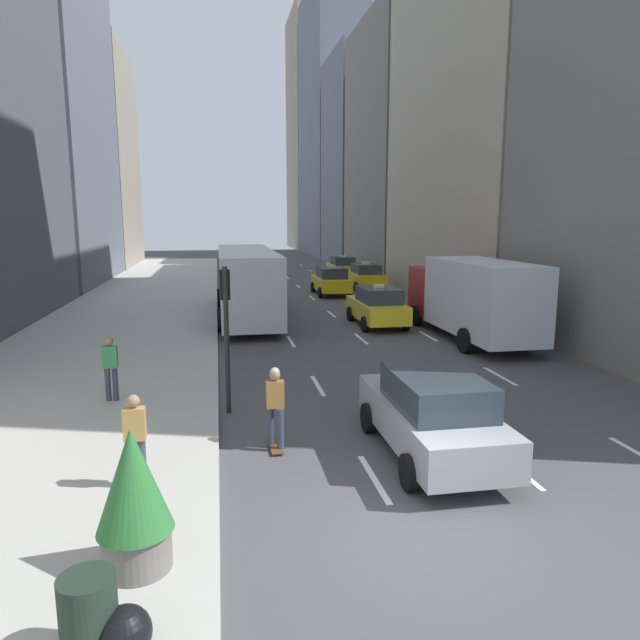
% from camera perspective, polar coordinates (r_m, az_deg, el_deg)
% --- Properties ---
extents(ground_plane, '(160.00, 160.00, 0.00)m').
position_cam_1_polar(ground_plane, '(9.29, 10.20, -20.54)').
color(ground_plane, '#474749').
extents(sidewalk_left, '(8.00, 66.00, 0.15)m').
position_cam_1_polar(sidewalk_left, '(35.01, -16.79, 2.09)').
color(sidewalk_left, '#ADAAA3').
rests_on(sidewalk_left, ground).
extents(lane_markings, '(5.72, 56.00, 0.01)m').
position_cam_1_polar(lane_markings, '(31.31, 0.09, 1.49)').
color(lane_markings, white).
rests_on(lane_markings, ground).
extents(building_row_left, '(6.00, 59.99, 29.83)m').
position_cam_1_polar(building_row_left, '(40.38, -27.61, 19.51)').
color(building_row_left, gray).
rests_on(building_row_left, ground).
extents(building_row_right, '(6.00, 90.79, 35.40)m').
position_cam_1_polar(building_row_right, '(57.78, 5.29, 20.19)').
color(building_row_right, slate).
rests_on(building_row_right, ground).
extents(taxi_lead, '(2.02, 4.40, 1.87)m').
position_cam_1_polar(taxi_lead, '(35.56, 1.11, 3.95)').
color(taxi_lead, yellow).
rests_on(taxi_lead, ground).
extents(taxi_second, '(2.02, 4.40, 1.87)m').
position_cam_1_polar(taxi_second, '(25.36, 5.76, 1.39)').
color(taxi_second, yellow).
rests_on(taxi_second, ground).
extents(taxi_third, '(2.02, 4.40, 1.87)m').
position_cam_1_polar(taxi_third, '(38.43, 4.54, 4.38)').
color(taxi_third, yellow).
rests_on(taxi_third, ground).
extents(taxi_fourth, '(2.02, 4.40, 1.87)m').
position_cam_1_polar(taxi_fourth, '(45.46, 2.22, 5.29)').
color(taxi_fourth, yellow).
rests_on(taxi_fourth, ground).
extents(sedan_black_near, '(2.02, 4.53, 1.73)m').
position_cam_1_polar(sedan_black_near, '(11.70, 11.13, -9.20)').
color(sedan_black_near, '#9EA0A5').
rests_on(sedan_black_near, ground).
extents(city_bus, '(2.80, 11.61, 3.25)m').
position_cam_1_polar(city_bus, '(27.38, -7.41, 3.92)').
color(city_bus, '#B7BCC1').
rests_on(city_bus, ground).
extents(box_truck, '(2.58, 8.40, 3.15)m').
position_cam_1_polar(box_truck, '(23.03, 14.87, 2.30)').
color(box_truck, maroon).
rests_on(box_truck, ground).
extents(skateboarder, '(0.36, 0.80, 1.75)m').
position_cam_1_polar(skateboarder, '(11.81, -4.50, -8.42)').
color(skateboarder, brown).
rests_on(skateboarder, ground).
extents(trash_can, '(0.60, 0.60, 0.90)m').
position_cam_1_polar(trash_can, '(7.17, -22.12, -25.72)').
color(trash_can, '#1E2D23').
rests_on(trash_can, sidewalk_left).
extents(planter_with_shrub, '(1.00, 1.00, 1.95)m').
position_cam_1_polar(planter_with_shrub, '(8.10, -18.11, -16.49)').
color(planter_with_shrub, slate).
rests_on(planter_with_shrub, sidewalk_left).
extents(trash_bag, '(0.57, 0.57, 0.57)m').
position_cam_1_polar(trash_bag, '(7.11, -18.93, -27.50)').
color(trash_bag, black).
rests_on(trash_bag, sidewalk_left).
extents(pedestrian_near_curb, '(0.36, 0.22, 1.65)m').
position_cam_1_polar(pedestrian_near_curb, '(10.36, -17.99, -10.99)').
color(pedestrian_near_curb, '#383D51').
rests_on(pedestrian_near_curb, sidewalk_left).
extents(pedestrian_mid_block, '(0.36, 0.22, 1.65)m').
position_cam_1_polar(pedestrian_mid_block, '(15.31, -20.22, -4.28)').
color(pedestrian_mid_block, '#383D51').
rests_on(pedestrian_mid_block, sidewalk_left).
extents(traffic_light_pole, '(0.24, 0.42, 3.60)m').
position_cam_1_polar(traffic_light_pole, '(13.86, -9.38, 0.43)').
color(traffic_light_pole, black).
rests_on(traffic_light_pole, ground).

